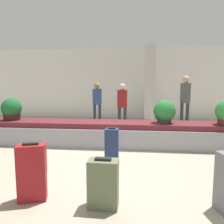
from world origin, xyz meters
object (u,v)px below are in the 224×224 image
Objects in this scene: suitcase_0 at (36,160)px; suitcase_3 at (32,172)px; traveler_0 at (185,96)px; traveler_1 at (97,100)px; traveler_2 at (122,102)px; suitcase_1 at (103,183)px; suitcase_4 at (112,147)px; potted_plant_2 at (12,110)px; pillar at (150,83)px; potted_plant_1 at (164,112)px.

suitcase_3 is (0.33, -0.83, 0.14)m from suitcase_0.
suitcase_3 is 6.25m from traveler_0.
traveler_1 is (-3.23, 0.31, -0.18)m from traveler_0.
traveler_0 is 2.28m from traveler_2.
suitcase_1 is 0.86× the size of suitcase_4.
suitcase_0 is at bearing -157.48° from suitcase_4.
suitcase_1 is 4.13m from potted_plant_2.
traveler_2 is at bearing 70.44° from traveler_0.
pillar is at bearing 57.31° from suitcase_3.
traveler_0 reaches higher than potted_plant_2.
pillar is at bearing -114.29° from traveler_1.
traveler_2 is (-0.02, 3.47, 0.57)m from suitcase_4.
suitcase_4 is at bearing 39.46° from suitcase_3.
traveler_1 is (1.80, 2.87, 0.08)m from potted_plant_2.
traveler_0 is (5.03, 2.56, 0.26)m from potted_plant_2.
traveler_0 reaches higher than traveler_1.
traveler_2 is (1.03, -0.86, -0.02)m from traveler_1.
traveler_0 is (3.10, 5.38, 0.75)m from suitcase_3.
suitcase_3 is 3.45m from potted_plant_2.
suitcase_3 is 0.49× the size of traveler_2.
suitcase_3 reaches higher than suitcase_1.
potted_plant_2 reaches higher than potted_plant_1.
suitcase_0 is 0.87× the size of potted_plant_2.
suitcase_0 is 2.63m from potted_plant_2.
potted_plant_1 is (2.05, 2.76, 0.49)m from suitcase_3.
traveler_0 is at bearing -51.09° from pillar.
traveler_1 is at bearing 57.97° from potted_plant_2.
pillar is at bearing 5.50° from traveler_0.
pillar is at bearing -110.65° from traveler_2.
suitcase_3 is at bearing -84.77° from suitcase_0.
suitcase_3 reaches higher than suitcase_4.
pillar is 6.30× the size of suitcase_0.
suitcase_0 is 0.65× the size of suitcase_3.
potted_plant_2 is at bearing -133.96° from pillar.
suitcase_3 is 0.49× the size of traveler_1.
traveler_2 is at bearing 35.51° from potted_plant_2.
traveler_1 reaches higher than traveler_2.
pillar reaches higher than suitcase_4.
suitcase_1 is at bearing 137.67° from traveler_1.
suitcase_3 is at bearing -105.82° from pillar.
suitcase_1 is 1.12× the size of potted_plant_1.
suitcase_0 is 5.77m from traveler_0.
suitcase_1 is 1.09× the size of potted_plant_2.
suitcase_0 is (-2.26, -6.00, -1.36)m from pillar.
suitcase_0 is 1.57m from suitcase_1.
suitcase_4 is 1.87m from potted_plant_1.
potted_plant_1 is at bearing -88.37° from pillar.
suitcase_1 is 0.40× the size of traveler_1.
suitcase_4 is at bearing 6.94° from suitcase_0.
potted_plant_2 reaches higher than suitcase_1.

